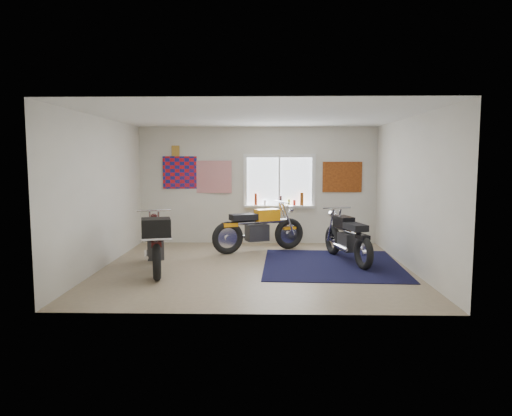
{
  "coord_description": "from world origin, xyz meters",
  "views": [
    {
      "loc": [
        0.19,
        -8.08,
        1.94
      ],
      "look_at": [
        0.01,
        0.4,
        1.04
      ],
      "focal_mm": 32.0,
      "sensor_mm": 36.0,
      "label": 1
    }
  ],
  "objects_px": {
    "yellow_triumph": "(259,230)",
    "navy_rug": "(332,264)",
    "maroon_tourer": "(155,242)",
    "black_chrome_bike": "(347,239)"
  },
  "relations": [
    {
      "from": "black_chrome_bike",
      "to": "maroon_tourer",
      "type": "distance_m",
      "value": 3.59
    },
    {
      "from": "black_chrome_bike",
      "to": "maroon_tourer",
      "type": "xyz_separation_m",
      "value": [
        -3.46,
        -0.94,
        0.1
      ]
    },
    {
      "from": "black_chrome_bike",
      "to": "yellow_triumph",
      "type": "bearing_deg",
      "value": 45.85
    },
    {
      "from": "yellow_triumph",
      "to": "navy_rug",
      "type": "bearing_deg",
      "value": -66.43
    },
    {
      "from": "navy_rug",
      "to": "maroon_tourer",
      "type": "relative_size",
      "value": 1.28
    },
    {
      "from": "black_chrome_bike",
      "to": "maroon_tourer",
      "type": "bearing_deg",
      "value": 90.02
    },
    {
      "from": "navy_rug",
      "to": "maroon_tourer",
      "type": "distance_m",
      "value": 3.24
    },
    {
      "from": "navy_rug",
      "to": "maroon_tourer",
      "type": "xyz_separation_m",
      "value": [
        -3.13,
        -0.66,
        0.53
      ]
    },
    {
      "from": "navy_rug",
      "to": "black_chrome_bike",
      "type": "height_order",
      "value": "black_chrome_bike"
    },
    {
      "from": "yellow_triumph",
      "to": "maroon_tourer",
      "type": "xyz_separation_m",
      "value": [
        -1.75,
        -1.89,
        0.07
      ]
    }
  ]
}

